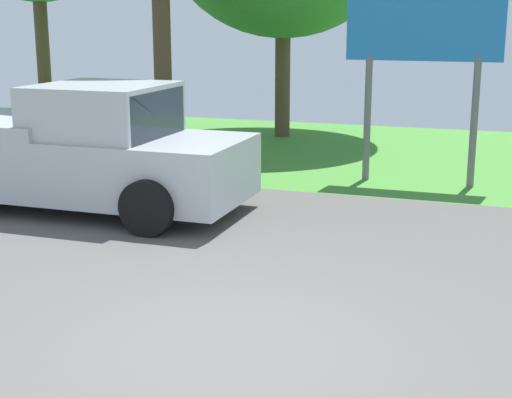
# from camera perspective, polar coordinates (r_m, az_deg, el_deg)

# --- Properties ---
(ground_plane) EXTENTS (40.00, 22.00, 0.20)m
(ground_plane) POSITION_cam_1_polar(r_m,az_deg,el_deg) (9.56, 4.28, -4.12)
(ground_plane) COLOR #565451
(pickup_truck) EXTENTS (5.20, 2.28, 1.88)m
(pickup_truck) POSITION_cam_1_polar(r_m,az_deg,el_deg) (11.73, -13.24, 3.52)
(pickup_truck) COLOR #ADB2BA
(pickup_truck) RESTS_ON ground_plane
(roadside_billboard) EXTENTS (2.60, 0.12, 3.50)m
(roadside_billboard) POSITION_cam_1_polar(r_m,az_deg,el_deg) (13.25, 12.48, 12.00)
(roadside_billboard) COLOR slate
(roadside_billboard) RESTS_ON ground_plane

